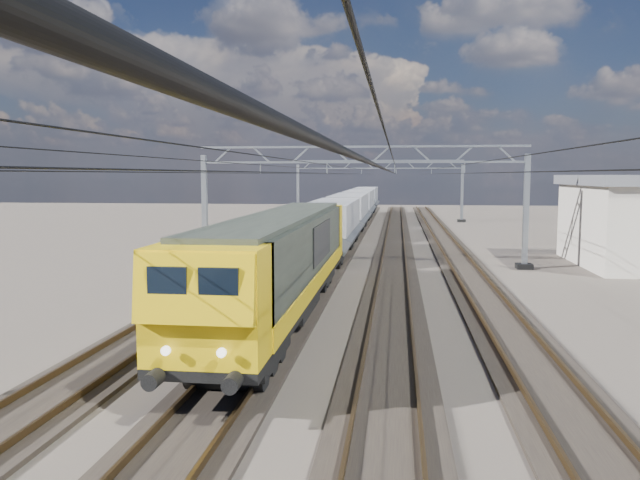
# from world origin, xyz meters

# --- Properties ---
(ground) EXTENTS (160.00, 160.00, 0.00)m
(ground) POSITION_xyz_m (0.00, 0.00, 0.00)
(ground) COLOR #2C2721
(ground) RESTS_ON ground
(track_outer_west) EXTENTS (2.60, 140.00, 0.30)m
(track_outer_west) POSITION_xyz_m (-6.00, 0.00, 0.07)
(track_outer_west) COLOR black
(track_outer_west) RESTS_ON ground
(track_loco) EXTENTS (2.60, 140.00, 0.30)m
(track_loco) POSITION_xyz_m (-2.00, 0.00, 0.07)
(track_loco) COLOR black
(track_loco) RESTS_ON ground
(track_inner_east) EXTENTS (2.60, 140.00, 0.30)m
(track_inner_east) POSITION_xyz_m (2.00, 0.00, 0.07)
(track_inner_east) COLOR black
(track_inner_east) RESTS_ON ground
(track_outer_east) EXTENTS (2.60, 140.00, 0.30)m
(track_outer_east) POSITION_xyz_m (6.00, 0.00, 0.07)
(track_outer_east) COLOR black
(track_outer_east) RESTS_ON ground
(catenary_gantry_mid) EXTENTS (19.90, 0.90, 7.11)m
(catenary_gantry_mid) POSITION_xyz_m (0.00, 4.00, 3.91)
(catenary_gantry_mid) COLOR #9299A0
(catenary_gantry_mid) RESTS_ON ground
(catenary_gantry_far) EXTENTS (19.90, 0.90, 7.11)m
(catenary_gantry_far) POSITION_xyz_m (0.00, 40.00, 3.91)
(catenary_gantry_far) COLOR #9299A0
(catenary_gantry_far) RESTS_ON ground
(overhead_wires) EXTENTS (12.03, 140.00, 0.53)m
(overhead_wires) POSITION_xyz_m (0.00, 8.00, 5.75)
(overhead_wires) COLOR black
(overhead_wires) RESTS_ON ground
(locomotive) EXTENTS (2.76, 21.10, 3.62)m
(locomotive) POSITION_xyz_m (-2.00, -10.40, 2.33)
(locomotive) COLOR black
(locomotive) RESTS_ON ground
(hopper_wagon_lead) EXTENTS (3.38, 13.00, 3.25)m
(hopper_wagon_lead) POSITION_xyz_m (-2.00, 7.29, 2.23)
(hopper_wagon_lead) COLOR black
(hopper_wagon_lead) RESTS_ON ground
(hopper_wagon_mid) EXTENTS (3.38, 13.00, 3.25)m
(hopper_wagon_mid) POSITION_xyz_m (-2.00, 21.49, 2.23)
(hopper_wagon_mid) COLOR black
(hopper_wagon_mid) RESTS_ON ground
(hopper_wagon_third) EXTENTS (3.38, 13.00, 3.25)m
(hopper_wagon_third) POSITION_xyz_m (-2.00, 35.69, 2.23)
(hopper_wagon_third) COLOR black
(hopper_wagon_third) RESTS_ON ground
(hopper_wagon_fourth) EXTENTS (3.38, 13.00, 3.25)m
(hopper_wagon_fourth) POSITION_xyz_m (-2.00, 49.89, 2.23)
(hopper_wagon_fourth) COLOR black
(hopper_wagon_fourth) RESTS_ON ground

